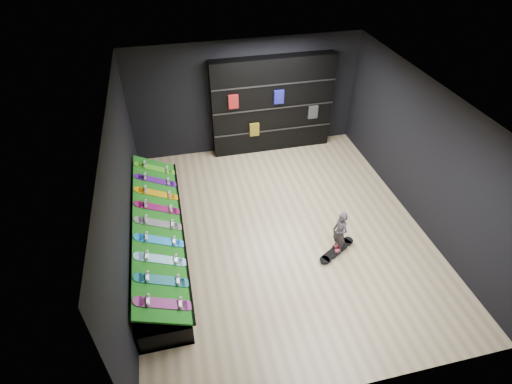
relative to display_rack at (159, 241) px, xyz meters
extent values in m
cube|color=tan|center=(2.55, 0.00, -0.25)|extent=(6.00, 7.00, 0.01)
cube|color=white|center=(2.55, 0.00, 2.75)|extent=(6.00, 7.00, 0.01)
cube|color=black|center=(2.55, 3.50, 1.25)|extent=(6.00, 0.02, 3.00)
cube|color=black|center=(2.55, -3.50, 1.25)|extent=(6.00, 0.02, 3.00)
cube|color=black|center=(-0.45, 0.00, 1.25)|extent=(0.02, 7.00, 3.00)
cube|color=black|center=(5.55, 0.00, 1.25)|extent=(0.02, 7.00, 3.00)
cube|color=#0F580D|center=(0.05, 0.00, 0.46)|extent=(0.92, 4.50, 0.46)
cube|color=black|center=(3.22, 3.32, 1.04)|extent=(3.22, 0.38, 2.58)
imported|color=black|center=(3.48, -0.88, 0.12)|extent=(0.20, 0.25, 0.57)
camera|label=1|loc=(0.62, -5.95, 5.79)|focal=28.00mm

